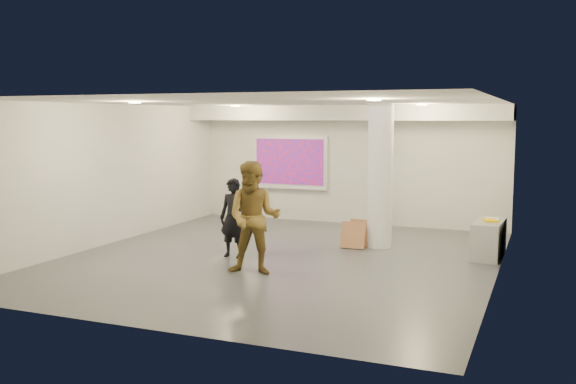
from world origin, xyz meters
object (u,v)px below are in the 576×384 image
at_px(projection_screen, 290,162).
at_px(woman, 233,218).
at_px(man, 254,218).
at_px(column, 380,176).
at_px(credenza, 489,239).

bearing_deg(projection_screen, woman, -81.39).
height_order(woman, man, man).
height_order(column, projection_screen, column).
bearing_deg(projection_screen, credenza, -28.14).
relative_size(projection_screen, credenza, 1.70).
distance_m(credenza, woman, 4.98).
relative_size(woman, man, 0.78).
relative_size(credenza, woman, 0.80).
relative_size(column, projection_screen, 1.43).
bearing_deg(credenza, column, 178.51).
xyz_separation_m(column, projection_screen, (-3.10, 2.65, 0.03)).
xyz_separation_m(credenza, man, (-3.66, -2.90, 0.62)).
height_order(credenza, man, man).
bearing_deg(woman, credenza, 22.16).
distance_m(woman, man, 1.45).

